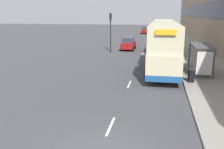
% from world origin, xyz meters
% --- Properties ---
extents(pavement, '(5.00, 93.00, 0.14)m').
position_xyz_m(pavement, '(6.50, 38.50, 0.07)').
color(pavement, gray).
rests_on(pavement, ground_plane).
extents(terrace_facade, '(3.10, 93.00, 12.58)m').
position_xyz_m(terrace_facade, '(10.49, 38.50, 6.28)').
color(terrace_facade, '#9E846B').
rests_on(terrace_facade, ground_plane).
extents(lane_mark_0, '(0.12, 2.00, 0.01)m').
position_xyz_m(lane_mark_0, '(0.00, 2.57, 0.01)').
color(lane_mark_0, silver).
rests_on(lane_mark_0, ground_plane).
extents(lane_mark_1, '(0.12, 2.00, 0.01)m').
position_xyz_m(lane_mark_1, '(0.00, 9.83, 0.01)').
color(lane_mark_1, silver).
rests_on(lane_mark_1, ground_plane).
extents(lane_mark_2, '(0.12, 2.00, 0.01)m').
position_xyz_m(lane_mark_2, '(0.00, 17.10, 0.01)').
color(lane_mark_2, silver).
rests_on(lane_mark_2, ground_plane).
extents(lane_mark_3, '(0.12, 2.00, 0.01)m').
position_xyz_m(lane_mark_3, '(0.00, 24.36, 0.01)').
color(lane_mark_3, silver).
rests_on(lane_mark_3, ground_plane).
extents(lane_mark_4, '(0.12, 2.00, 0.01)m').
position_xyz_m(lane_mark_4, '(0.00, 31.63, 0.01)').
color(lane_mark_4, silver).
rests_on(lane_mark_4, ground_plane).
extents(lane_mark_5, '(0.12, 2.00, 0.01)m').
position_xyz_m(lane_mark_5, '(0.00, 38.89, 0.01)').
color(lane_mark_5, silver).
rests_on(lane_mark_5, ground_plane).
extents(lane_mark_6, '(0.12, 2.00, 0.01)m').
position_xyz_m(lane_mark_6, '(0.00, 46.16, 0.01)').
color(lane_mark_6, silver).
rests_on(lane_mark_6, ground_plane).
extents(bus_shelter, '(1.60, 4.20, 2.48)m').
position_xyz_m(bus_shelter, '(5.77, 13.58, 1.88)').
color(bus_shelter, '#4C4C51').
rests_on(bus_shelter, ground_plane).
extents(double_decker_bus_near, '(2.85, 10.59, 4.30)m').
position_xyz_m(double_decker_bus_near, '(2.47, 14.32, 2.28)').
color(double_decker_bus_near, beige).
rests_on(double_decker_bus_near, ground_plane).
extents(double_decker_bus_ahead, '(2.85, 10.46, 4.30)m').
position_xyz_m(double_decker_bus_ahead, '(2.53, 27.49, 2.28)').
color(double_decker_bus_ahead, beige).
rests_on(double_decker_bus_ahead, ground_plane).
extents(car_0, '(2.08, 4.54, 1.83)m').
position_xyz_m(car_0, '(-1.70, 58.39, 0.90)').
color(car_0, maroon).
rests_on(car_0, ground_plane).
extents(car_1, '(2.00, 4.29, 1.78)m').
position_xyz_m(car_1, '(-2.38, 28.12, 0.88)').
color(car_1, maroon).
rests_on(car_1, ground_plane).
extents(car_2, '(1.98, 3.94, 1.73)m').
position_xyz_m(car_2, '(2.89, 53.29, 0.86)').
color(car_2, '#4C5156').
rests_on(car_2, ground_plane).
extents(car_3, '(1.98, 4.54, 1.79)m').
position_xyz_m(car_3, '(2.48, 67.87, 0.88)').
color(car_3, black).
rests_on(car_3, ground_plane).
extents(pedestrian_at_shelter, '(0.34, 0.34, 1.73)m').
position_xyz_m(pedestrian_at_shelter, '(5.61, 16.30, 1.02)').
color(pedestrian_at_shelter, '#23232D').
rests_on(pedestrian_at_shelter, ground_plane).
extents(litter_bin, '(0.55, 0.55, 1.05)m').
position_xyz_m(litter_bin, '(4.55, 10.87, 0.67)').
color(litter_bin, black).
rests_on(litter_bin, ground_plane).
extents(traffic_light_far_kerb, '(0.30, 0.32, 5.26)m').
position_xyz_m(traffic_light_far_kerb, '(-4.40, 24.97, 3.52)').
color(traffic_light_far_kerb, black).
rests_on(traffic_light_far_kerb, ground_plane).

